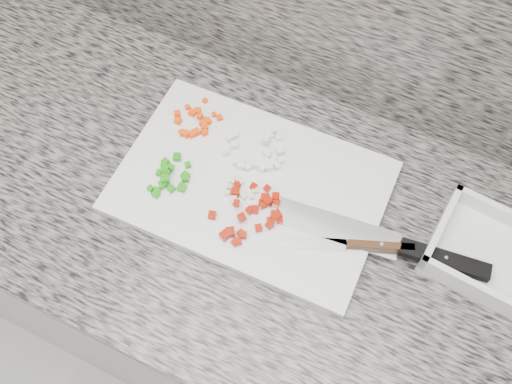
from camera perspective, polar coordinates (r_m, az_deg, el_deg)
cabinet at (r=1.47m, az=-0.48°, el=-9.72°), size 3.92×0.62×0.86m
countertop at (r=1.05m, az=-0.66°, el=-1.99°), size 3.96×0.64×0.04m
cutting_board at (r=1.04m, az=-0.51°, el=0.57°), size 0.48×0.33×0.02m
carrot_pile at (r=1.11m, az=-6.06°, el=6.97°), size 0.09×0.10×0.02m
onion_pile at (r=1.06m, az=0.01°, el=3.89°), size 0.13×0.11×0.02m
green_pepper_pile at (r=1.05m, az=-8.65°, el=1.58°), size 0.07×0.10×0.02m
red_pepper_pile at (r=1.00m, az=-0.36°, el=-2.20°), size 0.13×0.13×0.02m
garlic_pile at (r=1.03m, az=-1.78°, el=0.26°), size 0.06×0.06×0.01m
chef_knife at (r=1.01m, az=14.71°, el=-5.46°), size 0.39×0.09×0.02m
paring_knife at (r=0.99m, az=10.69°, el=-5.29°), size 0.22×0.10×0.02m
tray at (r=1.06m, az=23.08°, el=-6.22°), size 0.24×0.18×0.05m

